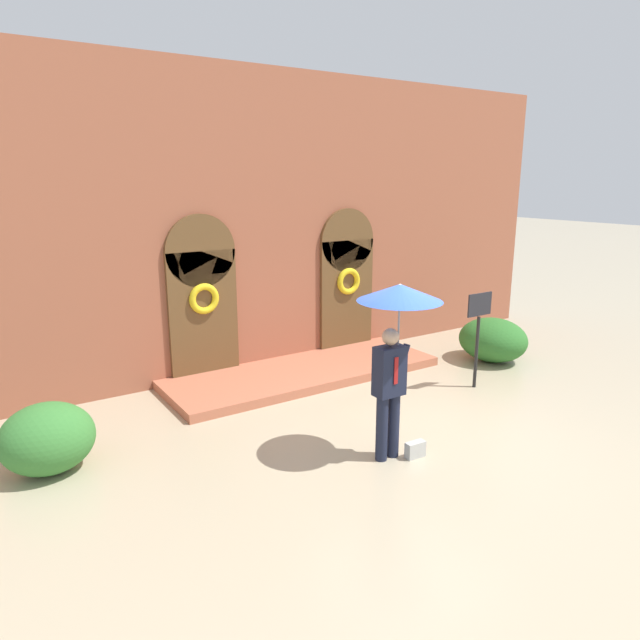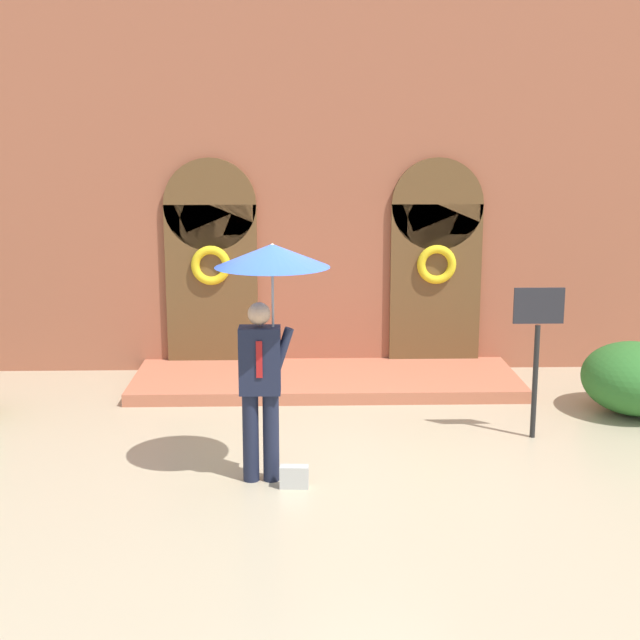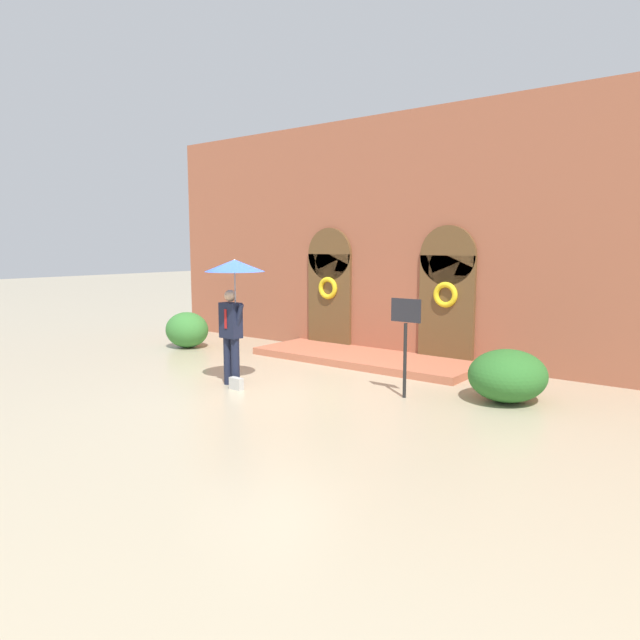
{
  "view_description": "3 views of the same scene",
  "coord_description": "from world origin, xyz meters",
  "px_view_note": "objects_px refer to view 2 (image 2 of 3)",
  "views": [
    {
      "loc": [
        -5.34,
        -5.64,
        3.67
      ],
      "look_at": [
        -0.45,
        1.81,
        1.43
      ],
      "focal_mm": 32.0,
      "sensor_mm": 36.0,
      "label": 1
    },
    {
      "loc": [
        -0.41,
        -8.64,
        3.38
      ],
      "look_at": [
        -0.12,
        1.78,
        1.19
      ],
      "focal_mm": 50.0,
      "sensor_mm": 36.0,
      "label": 2
    },
    {
      "loc": [
        6.99,
        -7.59,
        2.61
      ],
      "look_at": [
        -0.11,
        1.6,
        1.09
      ],
      "focal_mm": 32.0,
      "sensor_mm": 36.0,
      "label": 3
    }
  ],
  "objects_px": {
    "sign_post": "(537,337)",
    "shrub_right": "(635,378)",
    "handbag": "(294,477)",
    "person_with_umbrella": "(269,291)"
  },
  "relations": [
    {
      "from": "handbag",
      "to": "sign_post",
      "type": "xyz_separation_m",
      "value": [
        2.7,
        1.39,
        1.05
      ]
    },
    {
      "from": "sign_post",
      "to": "handbag",
      "type": "bearing_deg",
      "value": -152.71
    },
    {
      "from": "person_with_umbrella",
      "to": "shrub_right",
      "type": "relative_size",
      "value": 1.66
    },
    {
      "from": "person_with_umbrella",
      "to": "handbag",
      "type": "distance_m",
      "value": 1.83
    },
    {
      "from": "person_with_umbrella",
      "to": "sign_post",
      "type": "bearing_deg",
      "value": 22.17
    },
    {
      "from": "sign_post",
      "to": "shrub_right",
      "type": "distance_m",
      "value": 1.86
    },
    {
      "from": "handbag",
      "to": "shrub_right",
      "type": "bearing_deg",
      "value": 31.49
    },
    {
      "from": "person_with_umbrella",
      "to": "shrub_right",
      "type": "height_order",
      "value": "person_with_umbrella"
    },
    {
      "from": "handbag",
      "to": "shrub_right",
      "type": "relative_size",
      "value": 0.2
    },
    {
      "from": "person_with_umbrella",
      "to": "sign_post",
      "type": "xyz_separation_m",
      "value": [
        2.93,
        1.19,
        -0.75
      ]
    }
  ]
}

